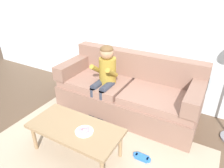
{
  "coord_description": "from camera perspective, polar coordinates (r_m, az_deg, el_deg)",
  "views": [
    {
      "loc": [
        1.1,
        -1.75,
        1.98
      ],
      "look_at": [
        -0.14,
        0.45,
        0.65
      ],
      "focal_mm": 32.86,
      "sensor_mm": 36.0,
      "label": 1
    }
  ],
  "objects": [
    {
      "name": "plate",
      "position": [
        2.41,
        -7.71,
        -12.95
      ],
      "size": [
        0.21,
        0.21,
        0.01
      ],
      "primitive_type": "cylinder",
      "color": "white",
      "rests_on": "coffee_table"
    },
    {
      "name": "wall_back",
      "position": [
        3.38,
        10.43,
        17.52
      ],
      "size": [
        8.0,
        0.1,
        2.8
      ],
      "primitive_type": "cube",
      "color": "silver",
      "rests_on": "ground"
    },
    {
      "name": "toy_controller",
      "position": [
        2.67,
        8.29,
        -19.63
      ],
      "size": [
        0.23,
        0.09,
        0.05
      ],
      "rotation": [
        0.0,
        0.0,
        -0.36
      ],
      "color": "blue",
      "rests_on": "ground"
    },
    {
      "name": "area_rug",
      "position": [
        2.71,
        -5.06,
        -19.07
      ],
      "size": [
        2.75,
        1.67,
        0.01
      ],
      "primitive_type": "cube",
      "color": "tan",
      "rests_on": "ground"
    },
    {
      "name": "person_child",
      "position": [
        3.09,
        -1.97,
        2.75
      ],
      "size": [
        0.34,
        0.58,
        1.1
      ],
      "color": "olive",
      "rests_on": "ground"
    },
    {
      "name": "ground",
      "position": [
        2.86,
        -2.15,
        -16.02
      ],
      "size": [
        10.0,
        10.0,
        0.0
      ],
      "primitive_type": "plane",
      "color": "brown"
    },
    {
      "name": "coffee_table",
      "position": [
        2.52,
        -10.22,
        -12.44
      ],
      "size": [
        1.12,
        0.54,
        0.41
      ],
      "color": "#937551",
      "rests_on": "ground"
    },
    {
      "name": "donut",
      "position": [
        2.39,
        -7.75,
        -12.49
      ],
      "size": [
        0.14,
        0.14,
        0.04
      ],
      "primitive_type": "torus",
      "rotation": [
        0.0,
        0.0,
        2.91
      ],
      "color": "pink",
      "rests_on": "plate"
    },
    {
      "name": "couch",
      "position": [
        3.28,
        4.48,
        -2.35
      ],
      "size": [
        2.19,
        0.9,
        0.91
      ],
      "color": "#846051",
      "rests_on": "ground"
    }
  ]
}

